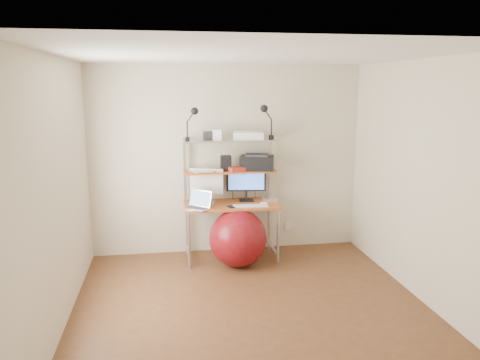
% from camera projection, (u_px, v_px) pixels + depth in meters
% --- Properties ---
extents(room, '(3.60, 3.60, 3.60)m').
position_uv_depth(room, '(252.00, 189.00, 4.50)').
color(room, brown).
rests_on(room, ground).
extents(computer_desk, '(1.20, 0.60, 1.57)m').
position_uv_depth(computer_desk, '(231.00, 186.00, 6.01)').
color(computer_desk, '#C67226').
rests_on(computer_desk, ground).
extents(desktop, '(1.20, 0.60, 0.00)m').
position_uv_depth(desktop, '(231.00, 204.00, 5.99)').
color(desktop, '#C67226').
rests_on(desktop, computer_desk).
extents(mid_shelf, '(1.18, 0.34, 0.00)m').
position_uv_depth(mid_shelf, '(230.00, 170.00, 6.04)').
color(mid_shelf, '#C67226').
rests_on(mid_shelf, computer_desk).
extents(top_shelf, '(1.18, 0.34, 0.00)m').
position_uv_depth(top_shelf, '(230.00, 139.00, 5.96)').
color(top_shelf, '#AEAEB3').
rests_on(top_shelf, computer_desk).
extents(floor, '(3.60, 3.60, 0.00)m').
position_uv_depth(floor, '(252.00, 309.00, 4.75)').
color(floor, brown).
rests_on(floor, ground).
extents(wall_outlet, '(0.08, 0.01, 0.12)m').
position_uv_depth(wall_outlet, '(288.00, 226.00, 6.55)').
color(wall_outlet, silver).
rests_on(wall_outlet, room).
extents(monitor_silver, '(0.42, 0.21, 0.48)m').
position_uv_depth(monitor_silver, '(207.00, 183.00, 5.99)').
color(monitor_silver, '#B8B8BD').
rests_on(monitor_silver, desktop).
extents(monitor_black, '(0.52, 0.17, 0.52)m').
position_uv_depth(monitor_black, '(246.00, 181.00, 6.10)').
color(monitor_black, black).
rests_on(monitor_black, desktop).
extents(laptop, '(0.40, 0.39, 0.27)m').
position_uv_depth(laptop, '(199.00, 204.00, 5.77)').
color(laptop, silver).
rests_on(laptop, desktop).
extents(keyboard, '(0.44, 0.15, 0.01)m').
position_uv_depth(keyboard, '(250.00, 206.00, 5.87)').
color(keyboard, silver).
rests_on(keyboard, desktop).
extents(mouse, '(0.09, 0.06, 0.02)m').
position_uv_depth(mouse, '(264.00, 203.00, 5.96)').
color(mouse, silver).
rests_on(mouse, desktop).
extents(mac_mini, '(0.23, 0.23, 0.04)m').
position_uv_depth(mac_mini, '(270.00, 199.00, 6.17)').
color(mac_mini, silver).
rests_on(mac_mini, desktop).
extents(phone, '(0.10, 0.13, 0.01)m').
position_uv_depth(phone, '(231.00, 207.00, 5.82)').
color(phone, black).
rests_on(phone, desktop).
extents(printer, '(0.49, 0.40, 0.20)m').
position_uv_depth(printer, '(257.00, 162.00, 6.07)').
color(printer, black).
rests_on(printer, mid_shelf).
extents(nas_cube, '(0.14, 0.14, 0.20)m').
position_uv_depth(nas_cube, '(226.00, 163.00, 6.00)').
color(nas_cube, black).
rests_on(nas_cube, mid_shelf).
extents(red_box, '(0.23, 0.19, 0.06)m').
position_uv_depth(red_box, '(237.00, 169.00, 5.96)').
color(red_box, '#AD2C1B').
rests_on(red_box, mid_shelf).
extents(scanner, '(0.43, 0.33, 0.10)m').
position_uv_depth(scanner, '(249.00, 135.00, 6.00)').
color(scanner, silver).
rests_on(scanner, top_shelf).
extents(box_white, '(0.14, 0.12, 0.13)m').
position_uv_depth(box_white, '(218.00, 135.00, 5.91)').
color(box_white, silver).
rests_on(box_white, top_shelf).
extents(box_grey, '(0.12, 0.12, 0.10)m').
position_uv_depth(box_grey, '(208.00, 136.00, 5.92)').
color(box_grey, '#2B2A2D').
rests_on(box_grey, top_shelf).
extents(clip_lamp_left, '(0.17, 0.09, 0.41)m').
position_uv_depth(clip_lamp_left, '(193.00, 117.00, 5.72)').
color(clip_lamp_left, black).
rests_on(clip_lamp_left, top_shelf).
extents(clip_lamp_right, '(0.17, 0.10, 0.44)m').
position_uv_depth(clip_lamp_right, '(266.00, 114.00, 5.89)').
color(clip_lamp_right, black).
rests_on(clip_lamp_right, top_shelf).
extents(exercise_ball, '(0.72, 0.72, 0.72)m').
position_uv_depth(exercise_ball, '(238.00, 238.00, 5.82)').
color(exercise_ball, maroon).
rests_on(exercise_ball, floor).
extents(paper_stack, '(0.38, 0.38, 0.02)m').
position_uv_depth(paper_stack, '(201.00, 170.00, 5.99)').
color(paper_stack, white).
rests_on(paper_stack, mid_shelf).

